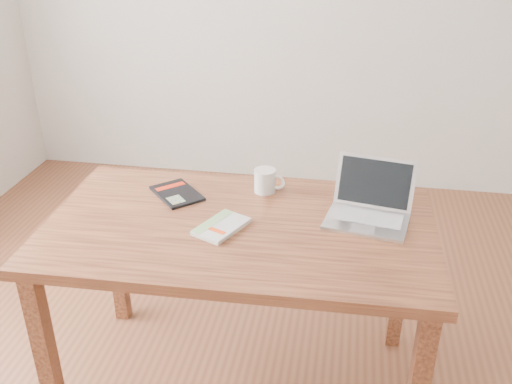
% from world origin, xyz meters
% --- Properties ---
extents(room, '(4.04, 4.04, 2.70)m').
position_xyz_m(room, '(-0.07, 0.00, 1.36)').
color(room, brown).
rests_on(room, ground).
extents(desk, '(1.39, 0.82, 0.75)m').
position_xyz_m(desk, '(-0.08, 0.02, 0.66)').
color(desk, brown).
rests_on(desk, ground).
extents(white_guidebook, '(0.19, 0.23, 0.02)m').
position_xyz_m(white_guidebook, '(-0.14, -0.02, 0.76)').
color(white_guidebook, beige).
rests_on(white_guidebook, desk).
extents(black_guidebook, '(0.25, 0.25, 0.01)m').
position_xyz_m(black_guidebook, '(-0.37, 0.20, 0.76)').
color(black_guidebook, black).
rests_on(black_guidebook, desk).
extents(laptop, '(0.32, 0.31, 0.19)m').
position_xyz_m(laptop, '(0.37, 0.15, 0.79)').
color(laptop, silver).
rests_on(laptop, desk).
extents(coffee_mug, '(0.12, 0.09, 0.09)m').
position_xyz_m(coffee_mug, '(-0.03, 0.29, 0.80)').
color(coffee_mug, white).
rests_on(coffee_mug, desk).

